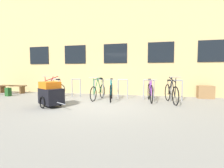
{
  "coord_description": "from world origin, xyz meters",
  "views": [
    {
      "loc": [
        2.01,
        -5.91,
        1.27
      ],
      "look_at": [
        0.2,
        1.6,
        0.7
      ],
      "focal_mm": 26.93,
      "sensor_mm": 36.0,
      "label": 1
    }
  ],
  "objects_px": {
    "bike_trailer": "(51,94)",
    "wooden_bench": "(12,87)",
    "bicycle_teal": "(111,91)",
    "planter_box": "(205,92)",
    "bicycle_black": "(171,93)",
    "bicycle_green": "(98,91)",
    "backpack": "(8,92)",
    "bicycle_purple": "(150,92)",
    "bicycle_red": "(54,90)"
  },
  "relations": [
    {
      "from": "bike_trailer",
      "to": "wooden_bench",
      "type": "distance_m",
      "value": 5.36
    },
    {
      "from": "bicycle_red",
      "to": "planter_box",
      "type": "relative_size",
      "value": 2.35
    },
    {
      "from": "bicycle_teal",
      "to": "planter_box",
      "type": "relative_size",
      "value": 2.53
    },
    {
      "from": "backpack",
      "to": "planter_box",
      "type": "distance_m",
      "value": 9.9
    },
    {
      "from": "bicycle_teal",
      "to": "bicycle_black",
      "type": "xyz_separation_m",
      "value": [
        2.54,
        -0.0,
        0.0
      ]
    },
    {
      "from": "bicycle_green",
      "to": "bicycle_purple",
      "type": "bearing_deg",
      "value": 0.44
    },
    {
      "from": "bicycle_teal",
      "to": "wooden_bench",
      "type": "xyz_separation_m",
      "value": [
        -6.29,
        1.01,
        -0.05
      ]
    },
    {
      "from": "bicycle_teal",
      "to": "bicycle_black",
      "type": "relative_size",
      "value": 1.02
    },
    {
      "from": "bicycle_green",
      "to": "bicycle_purple",
      "type": "height_order",
      "value": "bicycle_green"
    },
    {
      "from": "bicycle_teal",
      "to": "wooden_bench",
      "type": "bearing_deg",
      "value": 170.87
    },
    {
      "from": "wooden_bench",
      "to": "backpack",
      "type": "distance_m",
      "value": 1.31
    },
    {
      "from": "bicycle_black",
      "to": "wooden_bench",
      "type": "bearing_deg",
      "value": 173.44
    },
    {
      "from": "bicycle_black",
      "to": "backpack",
      "type": "relative_size",
      "value": 3.94
    },
    {
      "from": "bicycle_teal",
      "to": "bicycle_green",
      "type": "relative_size",
      "value": 1.01
    },
    {
      "from": "bicycle_purple",
      "to": "backpack",
      "type": "relative_size",
      "value": 3.9
    },
    {
      "from": "bicycle_teal",
      "to": "planter_box",
      "type": "distance_m",
      "value": 4.52
    },
    {
      "from": "bike_trailer",
      "to": "backpack",
      "type": "distance_m",
      "value": 4.17
    },
    {
      "from": "bicycle_teal",
      "to": "bike_trailer",
      "type": "distance_m",
      "value": 2.59
    },
    {
      "from": "bicycle_black",
      "to": "bicycle_red",
      "type": "bearing_deg",
      "value": 179.59
    },
    {
      "from": "bicycle_green",
      "to": "bicycle_teal",
      "type": "bearing_deg",
      "value": -10.88
    },
    {
      "from": "bike_trailer",
      "to": "wooden_bench",
      "type": "bearing_deg",
      "value": 147.34
    },
    {
      "from": "bicycle_green",
      "to": "backpack",
      "type": "xyz_separation_m",
      "value": [
        -4.87,
        -0.17,
        -0.15
      ]
    },
    {
      "from": "bicycle_black",
      "to": "backpack",
      "type": "height_order",
      "value": "bicycle_black"
    },
    {
      "from": "wooden_bench",
      "to": "planter_box",
      "type": "distance_m",
      "value": 10.55
    },
    {
      "from": "backpack",
      "to": "wooden_bench",
      "type": "bearing_deg",
      "value": 138.36
    },
    {
      "from": "bicycle_black",
      "to": "bike_trailer",
      "type": "bearing_deg",
      "value": -156.55
    },
    {
      "from": "bicycle_teal",
      "to": "bicycle_purple",
      "type": "height_order",
      "value": "bicycle_teal"
    },
    {
      "from": "bike_trailer",
      "to": "bicycle_teal",
      "type": "bearing_deg",
      "value": 46.49
    },
    {
      "from": "wooden_bench",
      "to": "bicycle_red",
      "type": "bearing_deg",
      "value": -16.11
    },
    {
      "from": "bicycle_teal",
      "to": "bicycle_red",
      "type": "relative_size",
      "value": 1.08
    },
    {
      "from": "planter_box",
      "to": "bicycle_red",
      "type": "bearing_deg",
      "value": -168.08
    },
    {
      "from": "bicycle_purple",
      "to": "bike_trailer",
      "type": "xyz_separation_m",
      "value": [
        -3.47,
        -2.02,
        0.07
      ]
    },
    {
      "from": "backpack",
      "to": "planter_box",
      "type": "height_order",
      "value": "planter_box"
    },
    {
      "from": "bicycle_teal",
      "to": "planter_box",
      "type": "height_order",
      "value": "bicycle_teal"
    },
    {
      "from": "bicycle_black",
      "to": "bicycle_teal",
      "type": "bearing_deg",
      "value": 179.89
    },
    {
      "from": "bicycle_purple",
      "to": "bicycle_red",
      "type": "distance_m",
      "value": 4.6
    },
    {
      "from": "wooden_bench",
      "to": "bicycle_teal",
      "type": "bearing_deg",
      "value": -9.13
    },
    {
      "from": "bicycle_black",
      "to": "wooden_bench",
      "type": "relative_size",
      "value": 1.0
    },
    {
      "from": "bicycle_teal",
      "to": "bicycle_black",
      "type": "distance_m",
      "value": 2.54
    },
    {
      "from": "bicycle_red",
      "to": "backpack",
      "type": "relative_size",
      "value": 3.74
    },
    {
      "from": "bicycle_green",
      "to": "planter_box",
      "type": "height_order",
      "value": "bicycle_green"
    },
    {
      "from": "backpack",
      "to": "bicycle_black",
      "type": "bearing_deg",
      "value": 12.45
    },
    {
      "from": "wooden_bench",
      "to": "planter_box",
      "type": "relative_size",
      "value": 2.49
    },
    {
      "from": "bicycle_teal",
      "to": "bike_trailer",
      "type": "height_order",
      "value": "bicycle_teal"
    },
    {
      "from": "bicycle_teal",
      "to": "bicycle_green",
      "type": "distance_m",
      "value": 0.66
    },
    {
      "from": "bicycle_red",
      "to": "wooden_bench",
      "type": "distance_m",
      "value": 3.52
    },
    {
      "from": "bicycle_green",
      "to": "bike_trailer",
      "type": "height_order",
      "value": "bicycle_green"
    },
    {
      "from": "bicycle_purple",
      "to": "wooden_bench",
      "type": "bearing_deg",
      "value": 173.8
    },
    {
      "from": "bike_trailer",
      "to": "bicycle_green",
      "type": "bearing_deg",
      "value": 60.51
    },
    {
      "from": "wooden_bench",
      "to": "planter_box",
      "type": "xyz_separation_m",
      "value": [
        10.54,
        0.53,
        -0.05
      ]
    }
  ]
}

